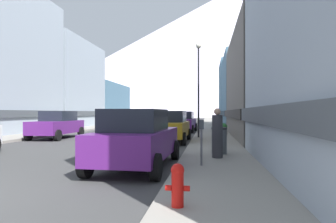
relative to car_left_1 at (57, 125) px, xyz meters
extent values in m
cube|color=gray|center=(-2.45, 21.36, -0.82)|extent=(2.50, 100.00, 0.15)
cube|color=gray|center=(10.05, 21.36, -0.82)|extent=(2.50, 100.00, 0.15)
cube|color=#99A5B2|center=(-7.75, 13.57, 3.98)|extent=(8.11, 10.67, 9.77)
cube|color=#444A50|center=(-7.75, 13.57, 0.70)|extent=(8.41, 10.67, 0.50)
cube|color=slate|center=(-8.35, 25.13, 2.13)|extent=(9.30, 12.19, 6.06)
cube|color=#22333F|center=(-8.35, 25.13, 0.70)|extent=(9.60, 12.19, 0.50)
cube|color=#66605B|center=(14.59, 1.64, 2.46)|extent=(6.57, 12.29, 6.73)
cube|color=#2D2B29|center=(14.59, 1.64, 0.70)|extent=(6.87, 12.29, 0.50)
cube|color=slate|center=(14.81, 12.54, 2.83)|extent=(7.02, 8.93, 7.46)
cube|color=#22333F|center=(14.81, 12.54, 0.70)|extent=(7.32, 8.93, 0.50)
cube|color=slate|center=(16.12, 21.52, 3.26)|extent=(9.63, 8.10, 8.32)
cube|color=#22333F|center=(16.12, 21.52, 0.70)|extent=(9.93, 8.10, 0.50)
cube|color=#591E72|center=(0.00, -0.06, -0.16)|extent=(1.93, 4.44, 0.80)
cube|color=#1E232D|center=(0.00, 0.19, 0.56)|extent=(1.65, 2.23, 0.64)
cylinder|color=black|center=(0.96, -1.69, -0.56)|extent=(0.23, 0.68, 0.68)
cylinder|color=black|center=(-0.88, -1.73, -0.56)|extent=(0.23, 0.68, 0.68)
cylinder|color=black|center=(0.89, 1.61, -0.56)|extent=(0.23, 0.68, 0.68)
cylinder|color=black|center=(-0.95, 1.57, -0.56)|extent=(0.23, 0.68, 0.68)
cube|color=#591E72|center=(7.60, -9.05, -0.16)|extent=(1.98, 4.46, 0.80)
cube|color=#1E232D|center=(7.59, -9.30, 0.56)|extent=(1.67, 2.25, 0.64)
cylinder|color=black|center=(6.73, -7.37, -0.56)|extent=(0.24, 0.69, 0.68)
cylinder|color=black|center=(8.57, -7.43, -0.56)|extent=(0.24, 0.69, 0.68)
cylinder|color=black|center=(6.63, -10.67, -0.56)|extent=(0.24, 0.69, 0.68)
cylinder|color=black|center=(8.47, -10.73, -0.56)|extent=(0.24, 0.69, 0.68)
cube|color=#B28419|center=(7.60, -1.33, -0.16)|extent=(1.91, 4.43, 0.80)
cube|color=#1E232D|center=(7.61, -1.08, 0.56)|extent=(1.64, 2.23, 0.64)
cylinder|color=black|center=(8.49, -2.99, -0.56)|extent=(0.23, 0.68, 0.68)
cylinder|color=black|center=(6.65, -2.96, -0.56)|extent=(0.23, 0.68, 0.68)
cylinder|color=black|center=(8.55, 0.31, -0.56)|extent=(0.23, 0.68, 0.68)
cylinder|color=black|center=(6.71, 0.34, -0.56)|extent=(0.23, 0.68, 0.68)
cube|color=#591E72|center=(7.60, 7.51, -0.16)|extent=(2.02, 4.47, 0.80)
cube|color=#1E232D|center=(7.61, 7.76, 0.56)|extent=(1.69, 2.26, 0.64)
cylinder|color=black|center=(8.45, 5.82, -0.56)|extent=(0.25, 0.69, 0.68)
cylinder|color=black|center=(6.61, 5.90, -0.56)|extent=(0.25, 0.69, 0.68)
cylinder|color=black|center=(8.59, 9.12, -0.56)|extent=(0.25, 0.69, 0.68)
cylinder|color=black|center=(6.75, 9.20, -0.56)|extent=(0.25, 0.69, 0.68)
cube|color=black|center=(5.40, 34.92, -0.16)|extent=(1.84, 4.40, 0.80)
cube|color=#1E232D|center=(5.40, 34.67, 0.56)|extent=(1.60, 2.20, 0.64)
cylinder|color=black|center=(4.48, 36.57, -0.56)|extent=(0.22, 0.68, 0.68)
cylinder|color=black|center=(6.32, 36.57, -0.56)|extent=(0.22, 0.68, 0.68)
cylinder|color=black|center=(4.48, 33.27, -0.56)|extent=(0.22, 0.68, 0.68)
cylinder|color=black|center=(6.32, 33.27, -0.56)|extent=(0.22, 0.68, 0.68)
cube|color=slate|center=(5.40, 39.08, -0.16)|extent=(1.84, 4.40, 0.80)
cube|color=#1E232D|center=(5.40, 38.83, 0.56)|extent=(1.60, 2.20, 0.64)
cylinder|color=black|center=(4.48, 40.73, -0.56)|extent=(0.22, 0.68, 0.68)
cylinder|color=black|center=(6.32, 40.73, -0.56)|extent=(0.22, 0.68, 0.68)
cylinder|color=black|center=(4.48, 37.43, -0.56)|extent=(0.22, 0.68, 0.68)
cylinder|color=black|center=(6.32, 37.43, -0.56)|extent=(0.22, 0.68, 0.68)
cylinder|color=red|center=(9.25, -13.06, -0.47)|extent=(0.20, 0.20, 0.55)
sphere|color=red|center=(9.25, -13.06, -0.16)|extent=(0.22, 0.22, 0.22)
cylinder|color=red|center=(9.10, -13.06, -0.45)|extent=(0.10, 0.09, 0.09)
cylinder|color=red|center=(9.40, -13.06, -0.45)|extent=(0.10, 0.09, 0.09)
cylinder|color=#595960|center=(9.55, -9.30, -0.22)|extent=(0.06, 0.06, 1.05)
cube|color=#33383F|center=(9.55, -9.30, 0.44)|extent=(0.14, 0.10, 0.28)
cylinder|color=#4C5156|center=(10.15, -6.75, -0.30)|extent=(0.56, 0.56, 0.90)
cylinder|color=#2D2D33|center=(10.15, -6.75, 0.19)|extent=(0.59, 0.59, 0.08)
cylinder|color=#4C4C51|center=(-3.20, 4.87, -0.60)|extent=(0.46, 0.46, 0.31)
sphere|color=#236030|center=(-3.20, 4.87, -0.17)|extent=(0.69, 0.69, 0.69)
cylinder|color=gray|center=(10.80, 2.77, -0.58)|extent=(0.52, 0.52, 0.33)
sphere|color=#2F7837|center=(10.80, 2.77, -0.21)|extent=(0.52, 0.52, 0.52)
cylinder|color=#333338|center=(10.05, -7.77, -0.03)|extent=(0.36, 0.36, 1.45)
sphere|color=tan|center=(10.05, -7.77, 0.81)|extent=(0.23, 0.23, 0.23)
cylinder|color=black|center=(9.15, 0.29, 2.00)|extent=(0.12, 0.12, 5.50)
sphere|color=white|center=(9.15, 0.29, 4.93)|extent=(0.36, 0.36, 0.36)
cone|color=silver|center=(23.90, 246.36, 53.18)|extent=(348.79, 348.79, 108.17)
camera|label=1|loc=(9.74, -17.75, 0.78)|focal=31.10mm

